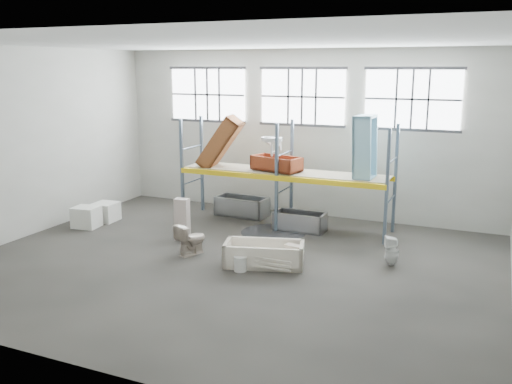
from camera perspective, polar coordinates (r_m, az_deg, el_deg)
The scene contains 33 objects.
floor at distance 13.07m, azimuth -2.67°, elevation -7.55°, with size 12.00×10.00×0.10m, color #49453E.
ceiling at distance 12.27m, azimuth -2.92°, elevation 15.38°, with size 12.00×10.00×0.10m, color silver.
wall_back at distance 17.05m, azimuth 4.83°, elevation 6.04°, with size 12.00×0.10×5.00m, color #A8A79C.
wall_front at distance 8.31m, azimuth -18.48°, elevation -1.76°, with size 12.00×0.10×5.00m, color #ACAB9F.
wall_left at distance 16.03m, azimuth -22.61°, elevation 4.67°, with size 0.10×10.00×5.00m, color #9F9E94.
window_left at distance 18.14m, azimuth -4.97°, elevation 9.93°, with size 2.60×0.04×1.60m, color white.
window_mid at distance 16.85m, azimuth 4.77°, elevation 9.71°, with size 2.60×0.04×1.60m, color white.
window_right at distance 16.10m, azimuth 15.74°, elevation 9.14°, with size 2.60×0.04×1.60m, color white.
rack_upright_la at distance 16.53m, azimuth -7.60°, elevation 2.25°, with size 0.08×0.08×3.00m, color slate.
rack_upright_lb at distance 17.55m, azimuth -5.58°, elevation 2.91°, with size 0.08×0.08×3.00m, color slate.
rack_upright_ma at distance 15.21m, azimuth 2.12°, elevation 1.44°, with size 0.08×0.08×3.00m, color slate.
rack_upright_mb at distance 16.31m, azimuth 3.67°, elevation 2.19°, with size 0.08×0.08×3.00m, color slate.
rack_upright_ra at distance 14.40m, azimuth 13.28°, elevation 0.46°, with size 0.08×0.08×3.00m, color slate.
rack_upright_rb at distance 15.56m, azimuth 14.11°, elevation 1.32°, with size 0.08×0.08×3.00m, color slate.
rack_beam_front at distance 15.21m, azimuth 2.12°, elevation 1.44°, with size 6.00×0.10×0.14m, color yellow.
rack_beam_back at distance 16.31m, azimuth 3.67°, elevation 2.19°, with size 6.00×0.10×0.14m, color yellow.
shelf_deck at distance 15.74m, azimuth 2.93°, elevation 2.12°, with size 5.90×1.10×0.03m, color gray.
wet_patch at distance 15.40m, azimuth 1.80°, elevation -4.17°, with size 1.80×1.80×0.00m, color black.
bathtub_beige at distance 12.88m, azimuth 0.84°, elevation -6.36°, with size 1.82×0.86×0.54m, color beige, non-canonical shape.
cistern_spare at distance 12.90m, azimuth 3.92°, elevation -6.30°, with size 0.42×0.20×0.40m, color beige.
sink_in_tub at distance 13.29m, azimuth 1.09°, elevation -6.23°, with size 0.41×0.41×0.14m, color beige.
toilet_beige at distance 13.65m, azimuth -6.67°, elevation -4.80°, with size 0.43×0.76×0.77m, color beige.
cistern_tall at distance 14.72m, azimuth -7.57°, elevation -2.81°, with size 0.36×0.23×1.12m, color beige.
toilet_white at distance 13.22m, azimuth 13.75°, elevation -5.88°, with size 0.31×0.32×0.69m, color white.
steel_tub_left at distance 17.06m, azimuth -1.45°, elevation -1.47°, with size 1.58×0.74×0.58m, color #ABAFB4, non-canonical shape.
steel_tub_right at distance 15.59m, azimuth 4.53°, elevation -3.01°, with size 1.41×0.66×0.52m, color #AAAAB1, non-canonical shape.
rust_tub_flat at distance 15.67m, azimuth 2.12°, elevation 2.96°, with size 1.41×0.66×0.40m, color maroon, non-canonical shape.
rust_tub_tilted at distance 16.36m, azimuth -3.67°, elevation 5.05°, with size 1.67×0.78×0.47m, color #974C29, non-canonical shape.
sink_on_shelf at distance 15.40m, azimuth 1.62°, elevation 3.83°, with size 0.61×0.47×0.54m, color silver.
blue_tub_upright at distance 14.93m, azimuth 11.11°, elevation 4.48°, with size 1.71×0.80×0.48m, color #87BCD1, non-canonical shape.
bucket at distance 12.55m, azimuth -1.63°, elevation -7.36°, with size 0.29×0.29×0.34m, color silver.
carton_near at distance 16.55m, azimuth -17.00°, elevation -2.47°, with size 0.69×0.59×0.59m, color white.
carton_far at distance 17.07m, azimuth -15.16°, elevation -1.97°, with size 0.65×0.65×0.55m, color silver.
Camera 1 is at (5.47, -10.97, 4.49)m, focal length 38.99 mm.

